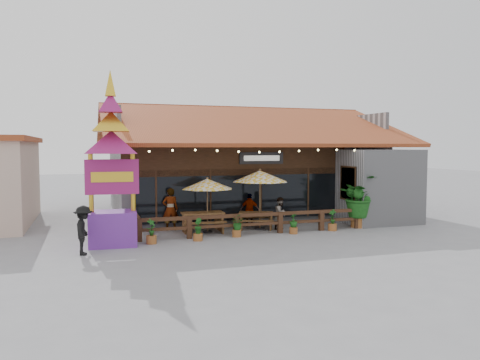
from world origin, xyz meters
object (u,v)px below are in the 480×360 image
object	(u,v)px
umbrella_left	(207,184)
thai_sign_tower	(112,147)
picnic_table_right	(256,217)
tropical_plant	(358,198)
pedestrian	(83,230)
picnic_table_left	(203,219)
umbrella_right	(260,176)

from	to	relation	value
umbrella_left	thai_sign_tower	xyz separation A→B (m)	(-4.07, -1.57, 1.62)
umbrella_left	picnic_table_right	bearing A→B (deg)	6.60
umbrella_left	tropical_plant	distance (m)	7.04
pedestrian	umbrella_left	bearing A→B (deg)	-56.16
tropical_plant	thai_sign_tower	bearing A→B (deg)	-176.79
picnic_table_left	picnic_table_right	bearing A→B (deg)	2.96
umbrella_right	picnic_table_left	xyz separation A→B (m)	(-2.63, 0.13, -1.81)
umbrella_left	picnic_table_right	size ratio (longest dim) A/B	1.25
picnic_table_left	picnic_table_right	distance (m)	2.55
picnic_table_left	picnic_table_right	size ratio (longest dim) A/B	0.97
umbrella_right	tropical_plant	xyz separation A→B (m)	(4.50, -0.96, -1.01)
umbrella_right	picnic_table_left	size ratio (longest dim) A/B	1.47
umbrella_left	tropical_plant	xyz separation A→B (m)	(6.94, -0.95, -0.72)
picnic_table_left	thai_sign_tower	size ratio (longest dim) A/B	0.26
umbrella_left	picnic_table_left	distance (m)	1.54
picnic_table_right	pedestrian	size ratio (longest dim) A/B	1.13
umbrella_left	picnic_table_left	world-z (taller)	umbrella_left
thai_sign_tower	tropical_plant	xyz separation A→B (m)	(11.01, 0.62, -2.34)
thai_sign_tower	pedestrian	distance (m)	3.32
tropical_plant	pedestrian	distance (m)	12.21
umbrella_right	picnic_table_left	distance (m)	3.20
umbrella_right	tropical_plant	distance (m)	4.71
tropical_plant	picnic_table_right	bearing A→B (deg)	165.06
umbrella_left	thai_sign_tower	distance (m)	4.65
thai_sign_tower	umbrella_left	bearing A→B (deg)	21.07
umbrella_right	pedestrian	size ratio (longest dim) A/B	1.61
umbrella_left	pedestrian	xyz separation A→B (m)	(-5.11, -2.83, -1.26)
picnic_table_right	tropical_plant	bearing A→B (deg)	-14.94
umbrella_left	thai_sign_tower	world-z (taller)	thai_sign_tower
thai_sign_tower	pedestrian	bearing A→B (deg)	-129.74
picnic_table_left	umbrella_left	bearing A→B (deg)	-37.88
picnic_table_right	thai_sign_tower	distance (m)	7.42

